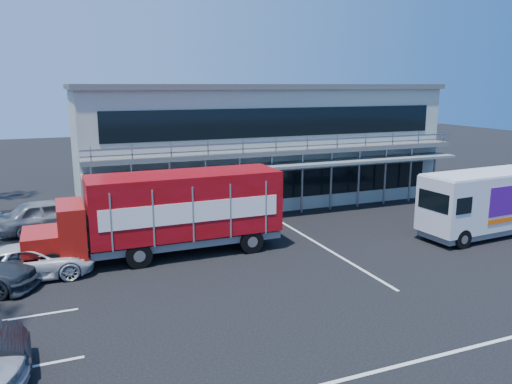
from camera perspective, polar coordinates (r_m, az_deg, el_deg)
name	(u,v)px	position (r m, az deg, el deg)	size (l,w,h in m)	color
ground	(322,280)	(19.43, 7.55, -9.89)	(120.00, 120.00, 0.00)	black
building	(251,141)	(33.02, -0.57, 5.89)	(22.40, 12.00, 7.30)	#A0A89A
red_truck	(169,211)	(21.69, -9.95, -2.17)	(10.61, 2.63, 3.57)	#9F110C
white_van	(483,203)	(26.48, 24.49, -1.12)	(6.63, 2.66, 3.17)	silver
parked_car_c	(31,261)	(21.09, -24.33, -7.22)	(2.17, 4.70, 1.31)	silver
parked_car_e	(51,215)	(27.17, -22.42, -2.46)	(1.97, 4.90, 1.67)	gray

